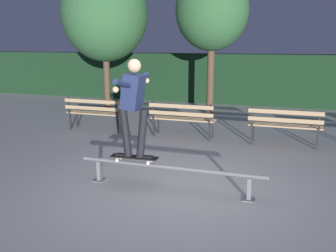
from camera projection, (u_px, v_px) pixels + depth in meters
The scene contains 10 objects.
ground_plane at pixel (172, 187), 6.26m from camera, with size 90.00×90.00×0.00m, color #ADAAA8.
hedge_backdrop at pixel (250, 79), 14.65m from camera, with size 24.00×1.20×1.86m, color black.
grind_rail at pixel (169, 171), 6.07m from camera, with size 3.05×0.18×0.40m.
skateboard at pixel (134, 157), 6.23m from camera, with size 0.79×0.24×0.09m.
skateboarder at pixel (133, 100), 6.03m from camera, with size 0.62×1.41×1.56m.
park_bench_leftmost at pixel (95, 111), 10.13m from camera, with size 1.60×0.42×0.88m.
park_bench_left_center at pixel (182, 116), 9.36m from camera, with size 1.60×0.42×0.88m.
park_bench_right_center at pixel (285, 123), 8.59m from camera, with size 1.60×0.42×0.88m.
tree_far_left at pixel (105, 14), 12.85m from camera, with size 2.87×2.87×4.80m.
tree_behind_benches at pixel (212, 11), 11.63m from camera, with size 2.21×2.21×4.45m.
Camera 1 is at (1.88, -5.60, 2.29)m, focal length 41.32 mm.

